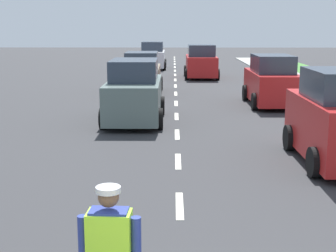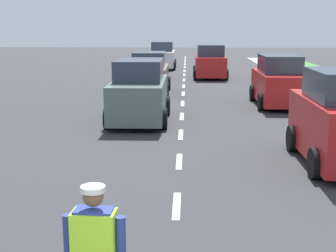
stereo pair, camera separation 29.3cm
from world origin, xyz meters
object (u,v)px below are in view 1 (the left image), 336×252
object	(u,v)px
car_outgoing_far	(201,63)
car_parked_far	(271,82)
car_oncoming_second	(142,74)
car_oncoming_lead	(134,93)
car_oncoming_third	(153,56)

from	to	relation	value
car_outgoing_far	car_parked_far	distance (m)	10.80
car_oncoming_second	car_oncoming_lead	bearing A→B (deg)	-88.46
car_oncoming_lead	car_oncoming_second	bearing A→B (deg)	91.54
car_oncoming_lead	car_oncoming_third	bearing A→B (deg)	90.62
car_parked_far	car_oncoming_second	bearing A→B (deg)	147.03
car_parked_far	car_oncoming_lead	bearing A→B (deg)	-146.73
car_oncoming_lead	car_parked_far	xyz separation A→B (m)	(5.40, 3.54, -0.02)
car_outgoing_far	car_oncoming_third	xyz separation A→B (m)	(-3.30, 6.41, -0.02)
car_outgoing_far	car_oncoming_second	bearing A→B (deg)	-115.31
car_oncoming_third	car_parked_far	xyz separation A→B (m)	(5.62, -16.95, 0.02)
car_oncoming_second	car_oncoming_lead	distance (m)	7.17
car_oncoming_second	car_outgoing_far	size ratio (longest dim) A/B	1.00
car_oncoming_third	car_oncoming_lead	world-z (taller)	car_oncoming_lead
car_oncoming_third	car_parked_far	distance (m)	17.86
car_oncoming_second	car_oncoming_third	bearing A→B (deg)	90.12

